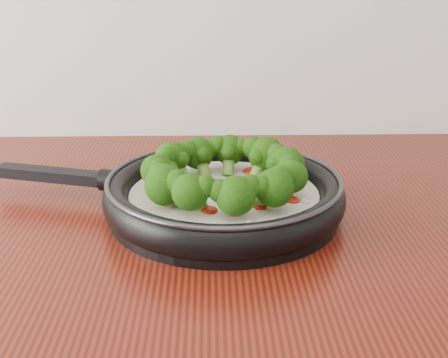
{
  "coord_description": "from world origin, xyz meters",
  "views": [
    {
      "loc": [
        -0.07,
        0.41,
        1.22
      ],
      "look_at": [
        -0.06,
        1.12,
        0.95
      ],
      "focal_mm": 47.73,
      "sensor_mm": 36.0,
      "label": 1
    }
  ],
  "objects": [
    {
      "name": "skillet",
      "position": [
        -0.06,
        1.12,
        0.93
      ],
      "size": [
        0.51,
        0.38,
        0.09
      ],
      "color": "black",
      "rests_on": "counter"
    }
  ]
}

